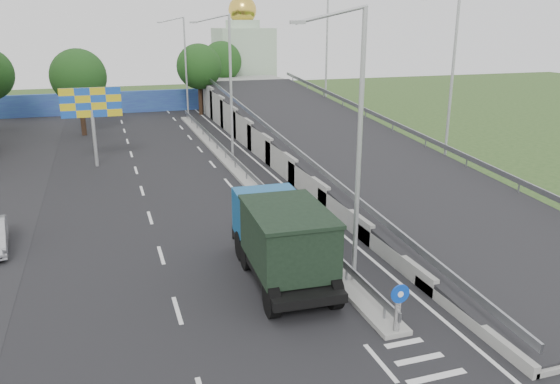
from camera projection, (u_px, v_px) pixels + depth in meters
name	position (u px, v px, depth m)	size (l,w,h in m)	color
ground	(434.00, 376.00, 15.65)	(160.00, 160.00, 0.00)	#2D4C1E
road_surface	(203.00, 190.00, 32.90)	(26.00, 90.00, 0.04)	black
median	(235.00, 169.00, 37.39)	(1.00, 44.00, 0.20)	gray
overpass_ramp	(337.00, 138.00, 39.14)	(10.00, 50.00, 3.50)	gray
median_guardrail	(235.00, 160.00, 37.20)	(0.09, 44.00, 0.71)	gray
sign_bollard	(398.00, 308.00, 17.32)	(0.64, 0.23, 1.67)	black
lamp_post_near	(355.00, 137.00, 19.40)	(2.74, 0.18, 10.08)	#B2B5B7
lamp_post_mid	(228.00, 81.00, 37.54)	(2.74, 0.18, 10.08)	#B2B5B7
lamp_post_far	(184.00, 62.00, 55.68)	(2.74, 0.18, 10.08)	#B2B5B7
blue_wall	(141.00, 101.00, 61.26)	(30.00, 0.50, 2.40)	#293897
church	(243.00, 57.00, 71.47)	(7.00, 7.00, 13.80)	#B2CCAD
billboard	(91.00, 107.00, 37.12)	(4.00, 0.24, 5.50)	#B2B5B7
tree_left_mid	(78.00, 77.00, 47.41)	(4.80, 4.80, 7.60)	black
tree_median_far	(199.00, 67.00, 58.24)	(4.80, 4.80, 7.60)	black
tree_ramp_far	(222.00, 62.00, 65.79)	(4.80, 4.80, 7.60)	black
dump_truck	(281.00, 236.00, 21.18)	(3.01, 7.31, 3.17)	black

